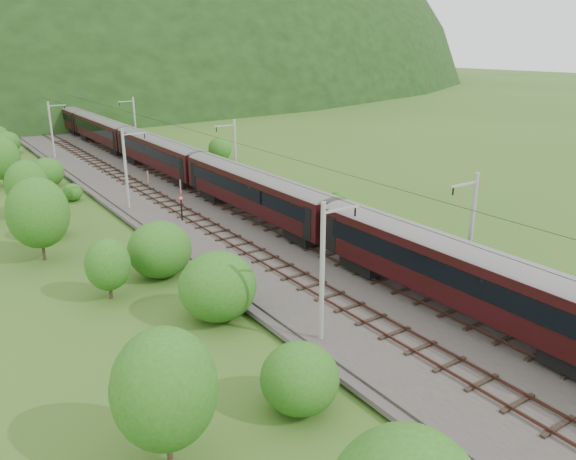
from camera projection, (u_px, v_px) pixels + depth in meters
ground at (399, 315)px, 35.15m from camera, size 600.00×600.00×0.00m
railbed at (306, 263)px, 42.95m from camera, size 14.00×220.00×0.30m
track_left at (280, 267)px, 41.60m from camera, size 2.40×220.00×0.27m
track_right at (331, 254)px, 44.16m from camera, size 2.40×220.00×0.27m
catenary_left at (126, 167)px, 55.57m from camera, size 2.54×192.28×8.00m
catenary_right at (235, 154)px, 62.10m from camera, size 2.54×192.28×8.00m
overhead_wires at (307, 174)px, 40.75m from camera, size 4.83×198.00×0.03m
train at (160, 148)px, 70.22m from camera, size 3.10×171.53×5.39m
hazard_post_near at (148, 177)px, 66.68m from camera, size 0.16×0.16×1.50m
hazard_post_far at (181, 187)px, 61.65m from camera, size 0.18×0.18×1.67m
signal at (181, 207)px, 52.41m from camera, size 0.25×0.25×2.30m
vegetation_left at (105, 247)px, 39.22m from camera, size 11.95×148.20×6.66m
vegetation_right at (482, 240)px, 44.17m from camera, size 5.49×95.05×3.05m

